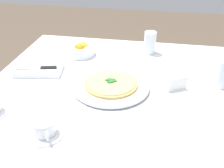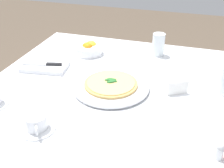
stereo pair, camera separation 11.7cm
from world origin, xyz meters
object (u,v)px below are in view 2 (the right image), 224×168
Objects in this scene: pizza at (111,83)px; citrus_bowl at (89,49)px; coffee_cup_far_left at (36,123)px; menu_card at (178,88)px; water_glass_near_right at (158,46)px; dinner_knife at (44,64)px; pizza_plate at (111,86)px; salt_shaker at (219,152)px; napkin_folded at (45,67)px.

pizza is 1.54× the size of citrus_bowl.
coffee_cup_far_left is 0.58m from menu_card.
water_glass_near_right is at bearing -108.75° from pizza.
dinner_knife is 1.29× the size of citrus_bowl.
water_glass_near_right reaches higher than pizza_plate.
citrus_bowl is (0.06, -0.65, 0.00)m from coffee_cup_far_left.
salt_shaker is (-0.60, -0.04, -0.00)m from coffee_cup_far_left.
pizza is at bearing -23.17° from menu_card.
coffee_cup_far_left is 1.63× the size of menu_card.
coffee_cup_far_left is 0.60m from salt_shaker.
citrus_bowl reaches higher than salt_shaker.
water_glass_near_right reaches higher than salt_shaker.
dinner_knife is at bearing -12.69° from pizza.
citrus_bowl is (-0.14, -0.23, 0.00)m from dinner_knife.
coffee_cup_far_left is (0.16, 0.33, 0.01)m from pizza_plate.
citrus_bowl reaches higher than coffee_cup_far_left.
citrus_bowl reaches higher than dinner_knife.
pizza reaches higher than napkin_folded.
coffee_cup_far_left is at bearing 102.78° from dinner_knife.
napkin_folded is 1.22× the size of dinner_knife.
pizza is 1.77× the size of coffee_cup_far_left.
salt_shaker is at bearing 112.65° from water_glass_near_right.
dinner_knife is (0.21, -0.42, -0.00)m from coffee_cup_far_left.
menu_card reaches higher than coffee_cup_far_left.
napkin_folded is 4.20× the size of salt_shaker.
menu_card reaches higher than salt_shaker.
dinner_knife reaches higher than pizza_plate.
citrus_bowl is at bearing -129.38° from napkin_folded.
napkin_folded is (0.37, -0.08, -0.00)m from pizza_plate.
menu_card reaches higher than dinner_knife.
menu_card is at bearing -172.86° from pizza_plate.
napkin_folded is at bearing -25.27° from salt_shaker.
menu_card is at bearing 150.84° from citrus_bowl.
salt_shaker reaches higher than pizza_plate.
water_glass_near_right is 0.38m from citrus_bowl.
menu_card reaches higher than napkin_folded.
pizza_plate is 0.38m from napkin_folded.
pizza is 1.19× the size of dinner_knife.
dinner_knife is 0.89m from salt_shaker.
napkin_folded is at bearing -12.92° from pizza_plate.
citrus_bowl is (0.37, 0.09, -0.03)m from water_glass_near_right.
pizza_plate is at bearing 158.85° from napkin_folded.
napkin_folded is at bearing -64.14° from coffee_cup_far_left.
water_glass_near_right is at bearing -99.53° from menu_card.
napkin_folded is (0.20, -0.42, -0.02)m from coffee_cup_far_left.
menu_card is at bearing -172.92° from pizza.
citrus_bowl reaches higher than napkin_folded.
water_glass_near_right is (-0.14, -0.41, 0.03)m from pizza.
coffee_cup_far_left is at bearing 63.79° from pizza.
menu_card reaches higher than pizza.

